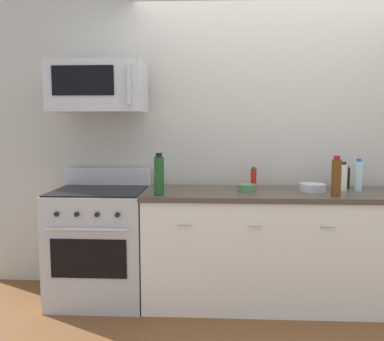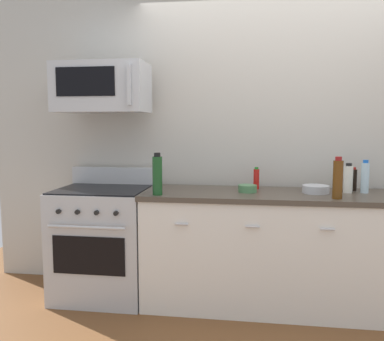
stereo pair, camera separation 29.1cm
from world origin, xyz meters
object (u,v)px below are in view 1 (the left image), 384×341
(bottle_wine_amber, at_px, (336,177))
(bottle_wine_green, at_px, (159,175))
(bowl_steel_prep, at_px, (313,187))
(range_oven, at_px, (100,244))
(bottle_soy_sauce_dark, at_px, (346,178))
(bottle_vinegar_white, at_px, (343,177))
(bowl_green_glaze, at_px, (247,187))
(bottle_water_clear, at_px, (358,175))
(microwave, at_px, (98,87))
(bottle_hot_sauce_red, at_px, (254,178))

(bottle_wine_amber, distance_m, bottle_wine_green, 1.31)
(bottle_wine_green, distance_m, bowl_steel_prep, 1.23)
(bottle_wine_amber, height_order, bottle_wine_green, bottle_wine_green)
(range_oven, height_order, bottle_soy_sauce_dark, bottle_soy_sauce_dark)
(bottle_vinegar_white, xyz_separation_m, bowl_green_glaze, (-0.78, -0.07, -0.08))
(bottle_vinegar_white, distance_m, bowl_green_glaze, 0.78)
(bottle_soy_sauce_dark, xyz_separation_m, bottle_water_clear, (0.06, -0.10, 0.03))
(microwave, xyz_separation_m, bottle_wine_green, (0.52, -0.28, -0.68))
(range_oven, height_order, bottle_hot_sauce_red, bottle_hot_sauce_red)
(bottle_water_clear, height_order, bottle_vinegar_white, bottle_water_clear)
(microwave, relative_size, bowl_steel_prep, 3.62)
(bottle_wine_amber, height_order, bowl_steel_prep, bottle_wine_amber)
(bottle_wine_green, height_order, bowl_steel_prep, bottle_wine_green)
(bottle_vinegar_white, bearing_deg, range_oven, -177.80)
(bottle_wine_green, bearing_deg, bottle_wine_amber, 1.27)
(range_oven, bearing_deg, bottle_soy_sauce_dark, 5.26)
(bottle_vinegar_white, bearing_deg, bowl_steel_prep, -168.48)
(microwave, bearing_deg, range_oven, -90.29)
(bottle_hot_sauce_red, relative_size, bottle_vinegar_white, 0.78)
(bottle_hot_sauce_red, xyz_separation_m, bottle_vinegar_white, (0.71, -0.09, 0.02))
(range_oven, distance_m, bottle_soy_sauce_dark, 2.12)
(bowl_steel_prep, bearing_deg, bottle_wine_green, -167.82)
(bottle_wine_green, xyz_separation_m, bowl_steel_prep, (1.20, 0.26, -0.12))
(bowl_steel_prep, bearing_deg, microwave, 179.33)
(bottle_hot_sauce_red, distance_m, bottle_water_clear, 0.84)
(bottle_water_clear, bearing_deg, microwave, -178.89)
(bottle_hot_sauce_red, height_order, bottle_wine_amber, bottle_wine_amber)
(bottle_wine_amber, relative_size, bottle_wine_green, 0.94)
(bottle_water_clear, xyz_separation_m, bowl_green_glaze, (-0.90, -0.08, -0.09))
(bottle_wine_green, bearing_deg, bowl_steel_prep, 12.18)
(range_oven, distance_m, bottle_wine_amber, 1.94)
(bottle_wine_green, relative_size, bowl_steel_prep, 1.55)
(bottle_wine_green, bearing_deg, bowl_green_glaze, 19.27)
(bottle_water_clear, bearing_deg, range_oven, -177.68)
(microwave, xyz_separation_m, bottle_hot_sauce_red, (1.27, 0.12, -0.74))
(bottle_wine_amber, distance_m, bowl_green_glaze, 0.68)
(bottle_water_clear, relative_size, bowl_green_glaze, 1.75)
(microwave, distance_m, bottle_wine_amber, 1.98)
(bottle_hot_sauce_red, relative_size, bottle_water_clear, 0.70)
(bottle_water_clear, xyz_separation_m, bottle_vinegar_white, (-0.13, -0.01, -0.01))
(bowl_steel_prep, bearing_deg, bottle_soy_sauce_dark, 27.29)
(microwave, xyz_separation_m, bottle_wine_amber, (1.84, -0.25, -0.69))
(bottle_soy_sauce_dark, bearing_deg, bottle_vinegar_white, -120.22)
(bottle_vinegar_white, bearing_deg, bowl_green_glaze, -174.52)
(bottle_soy_sauce_dark, height_order, bottle_vinegar_white, bottle_vinegar_white)
(bottle_hot_sauce_red, bearing_deg, bottle_wine_green, -151.88)
(bottle_wine_amber, bearing_deg, bottle_soy_sauce_dark, 62.80)
(bottle_soy_sauce_dark, height_order, bottle_wine_green, bottle_wine_green)
(range_oven, distance_m, bottle_vinegar_white, 2.05)
(range_oven, bearing_deg, bowl_green_glaze, 0.06)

